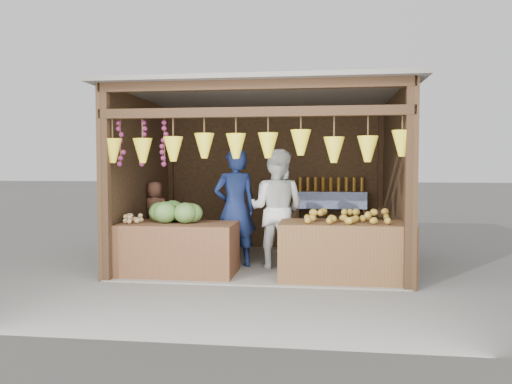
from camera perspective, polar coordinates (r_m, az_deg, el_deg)
ground at (r=7.87m, az=0.94°, el=-8.18°), size 80.00×80.00×0.00m
stall_structure at (r=7.69m, az=0.66°, el=4.04°), size 4.30×3.30×2.66m
back_shelf at (r=8.98m, az=8.53°, el=-1.20°), size 1.25×0.32×1.32m
counter_left at (r=7.09m, az=-8.83°, el=-6.45°), size 1.59×0.85×0.73m
counter_right at (r=6.78m, az=10.15°, el=-6.69°), size 1.74×0.85×0.78m
stool at (r=8.44m, az=-11.42°, el=-6.52°), size 0.30×0.30×0.28m
man_standing at (r=7.43m, az=-2.41°, el=-1.92°), size 0.76×0.64×1.78m
woman_standing at (r=7.39m, az=2.37°, el=-1.97°), size 1.00×0.86×1.77m
vendor_seated at (r=8.36m, az=-11.46°, el=-2.21°), size 0.50×0.35×1.00m
melon_pile at (r=7.13m, az=-9.16°, el=-2.15°), size 1.00×0.50×0.32m
tanfruit_pile at (r=7.21m, az=-14.02°, el=-2.91°), size 0.34×0.40×0.13m
mango_pile at (r=6.70m, az=10.45°, el=-2.50°), size 1.40×0.64×0.22m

